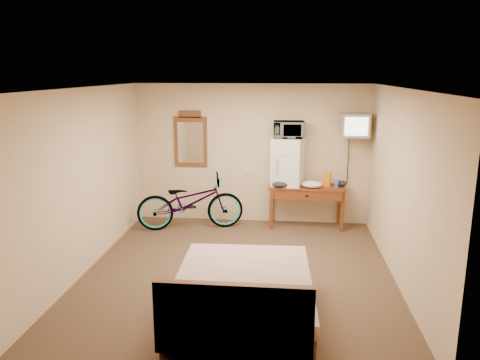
{
  "coord_description": "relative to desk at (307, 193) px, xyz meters",
  "views": [
    {
      "loc": [
        0.62,
        -6.0,
        2.71
      ],
      "look_at": [
        -0.05,
        0.73,
        1.13
      ],
      "focal_mm": 35.0,
      "sensor_mm": 36.0,
      "label": 1
    }
  ],
  "objects": [
    {
      "name": "blue_cup",
      "position": [
        0.51,
        -0.03,
        0.18
      ],
      "size": [
        0.07,
        0.07,
        0.12
      ],
      "primitive_type": "cylinder",
      "color": "#3A66C5",
      "rests_on": "desk"
    },
    {
      "name": "mini_fridge",
      "position": [
        -0.34,
        0.06,
        0.54
      ],
      "size": [
        0.61,
        0.59,
        0.84
      ],
      "color": "white",
      "rests_on": "desk"
    },
    {
      "name": "cloth_dark_b",
      "position": [
        0.6,
        0.07,
        0.17
      ],
      "size": [
        0.21,
        0.17,
        0.1
      ],
      "primitive_type": "ellipsoid",
      "color": "black",
      "rests_on": "desk"
    },
    {
      "name": "snack_bag",
      "position": [
        0.34,
        -0.0,
        0.25
      ],
      "size": [
        0.14,
        0.11,
        0.25
      ],
      "primitive_type": "cube",
      "rotation": [
        0.0,
        0.0,
        -0.34
      ],
      "color": "orange",
      "rests_on": "desk"
    },
    {
      "name": "cloth_dark_a",
      "position": [
        -0.46,
        -0.13,
        0.18
      ],
      "size": [
        0.29,
        0.22,
        0.11
      ],
      "primitive_type": "ellipsoid",
      "color": "black",
      "rests_on": "desk"
    },
    {
      "name": "bicycle",
      "position": [
        -2.02,
        -0.27,
        -0.14
      ],
      "size": [
        1.95,
        1.07,
        0.97
      ],
      "primitive_type": "imported",
      "rotation": [
        0.0,
        0.0,
        1.82
      ],
      "color": "black",
      "rests_on": "floor"
    },
    {
      "name": "crt_television",
      "position": [
        0.77,
        0.02,
        1.19
      ],
      "size": [
        0.47,
        0.58,
        0.4
      ],
      "color": "black",
      "rests_on": "room"
    },
    {
      "name": "microwave",
      "position": [
        -0.34,
        0.06,
        1.1
      ],
      "size": [
        0.53,
        0.37,
        0.29
      ],
      "primitive_type": "imported",
      "rotation": [
        0.0,
        0.0,
        0.03
      ],
      "color": "white",
      "rests_on": "mini_fridge"
    },
    {
      "name": "cloth_cream",
      "position": [
        0.08,
        -0.09,
        0.18
      ],
      "size": [
        0.37,
        0.28,
        0.11
      ],
      "primitive_type": "ellipsoid",
      "color": "white",
      "rests_on": "desk"
    },
    {
      "name": "desk",
      "position": [
        0.0,
        0.0,
        0.0
      ],
      "size": [
        1.34,
        0.57,
        0.75
      ],
      "color": "maroon",
      "rests_on": "floor"
    },
    {
      "name": "bed",
      "position": [
        -0.81,
        -3.38,
        -0.33
      ],
      "size": [
        1.53,
        2.0,
        0.9
      ],
      "color": "brown",
      "rests_on": "floor"
    },
    {
      "name": "room",
      "position": [
        -1.0,
        -2.0,
        0.62
      ],
      "size": [
        4.6,
        4.64,
        2.5
      ],
      "color": "#4F3A27",
      "rests_on": "ground"
    },
    {
      "name": "wall_mirror",
      "position": [
        -2.1,
        0.27,
        0.87
      ],
      "size": [
        0.59,
        0.04,
        1.01
      ],
      "color": "brown",
      "rests_on": "room"
    }
  ]
}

